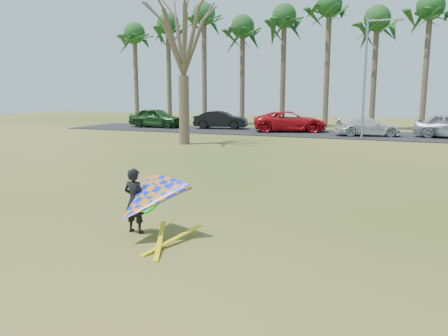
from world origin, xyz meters
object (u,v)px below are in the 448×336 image
at_px(car_0, 157,118).
at_px(kite_flyer, 145,201).
at_px(car_3, 367,126).
at_px(car_1, 221,120).
at_px(car_2, 290,121).
at_px(streetlight, 368,73).
at_px(bare_tree_left, 183,29).

height_order(car_0, kite_flyer, kite_flyer).
bearing_deg(car_0, car_3, -93.31).
distance_m(car_1, kite_flyer, 28.81).
bearing_deg(car_2, car_3, -121.24).
xyz_separation_m(car_1, kite_flyer, (9.56, -27.18, 0.02)).
distance_m(streetlight, car_0, 18.90).
distance_m(car_0, kite_flyer, 30.64).
xyz_separation_m(bare_tree_left, car_3, (10.16, 9.23, -6.18)).
bearing_deg(car_2, streetlight, -139.63).
bearing_deg(car_0, kite_flyer, -149.78).
xyz_separation_m(streetlight, car_1, (-12.29, 3.98, -3.64)).
bearing_deg(streetlight, car_0, 170.06).
relative_size(streetlight, car_3, 1.73).
height_order(car_2, car_3, car_2).
relative_size(bare_tree_left, kite_flyer, 4.06).
bearing_deg(car_2, kite_flyer, 167.22).
relative_size(streetlight, car_1, 1.73).
height_order(bare_tree_left, kite_flyer, bare_tree_left).
xyz_separation_m(streetlight, car_3, (0.00, 2.23, -3.73)).
distance_m(streetlight, kite_flyer, 23.64).
bearing_deg(car_1, kite_flyer, -169.98).
relative_size(bare_tree_left, car_1, 2.10).
bearing_deg(car_1, streetlight, -117.29).
distance_m(streetlight, car_2, 7.82).
relative_size(car_2, car_3, 1.27).
xyz_separation_m(car_0, car_3, (18.29, -0.97, -0.19)).
xyz_separation_m(bare_tree_left, kite_flyer, (7.43, -16.20, -6.08)).
xyz_separation_m(car_0, car_2, (12.26, 0.25, -0.04)).
distance_m(car_1, car_3, 12.42).
distance_m(bare_tree_left, car_3, 15.06).
bearing_deg(car_3, car_0, 69.77).
bearing_deg(car_2, bare_tree_left, 138.60).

